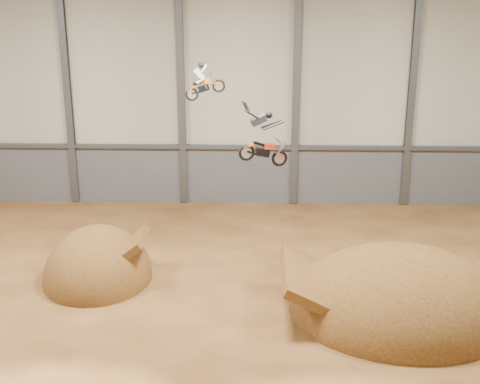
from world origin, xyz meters
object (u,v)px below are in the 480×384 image
object	(u,v)px
landing_ramp	(399,311)
fmx_rider_a	(207,78)
takeoff_ramp	(99,278)
fmx_rider_b	(262,135)

from	to	relation	value
landing_ramp	fmx_rider_a	distance (m)	12.97
takeoff_ramp	landing_ramp	distance (m)	13.64
fmx_rider_a	landing_ramp	bearing A→B (deg)	-36.91
fmx_rider_b	landing_ramp	bearing A→B (deg)	-33.70
takeoff_ramp	fmx_rider_a	xyz separation A→B (m)	(5.09, 1.34, 9.11)
takeoff_ramp	fmx_rider_a	size ratio (longest dim) A/B	3.18
takeoff_ramp	landing_ramp	xyz separation A→B (m)	(13.35, -2.79, 0.00)
fmx_rider_b	fmx_rider_a	bearing A→B (deg)	120.04
takeoff_ramp	fmx_rider_a	bearing A→B (deg)	14.80
takeoff_ramp	landing_ramp	bearing A→B (deg)	-11.79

